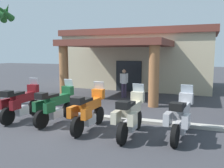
# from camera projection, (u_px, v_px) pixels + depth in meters

# --- Properties ---
(ground_plane) EXTENTS (80.00, 80.00, 0.00)m
(ground_plane) POSITION_uv_depth(u_px,v_px,m) (76.00, 122.00, 9.23)
(ground_plane) COLOR #38383D
(motel_building) EXTENTS (11.37, 10.33, 4.33)m
(motel_building) POSITION_uv_depth(u_px,v_px,m) (139.00, 58.00, 18.43)
(motel_building) COLOR beige
(motel_building) RESTS_ON ground_plane
(motorcycle_maroon) EXTENTS (0.70, 2.21, 1.61)m
(motorcycle_maroon) POSITION_uv_depth(u_px,v_px,m) (21.00, 103.00, 9.45)
(motorcycle_maroon) COLOR black
(motorcycle_maroon) RESTS_ON ground_plane
(motorcycle_green) EXTENTS (0.81, 2.21, 1.61)m
(motorcycle_green) POSITION_uv_depth(u_px,v_px,m) (55.00, 105.00, 9.00)
(motorcycle_green) COLOR black
(motorcycle_green) RESTS_ON ground_plane
(motorcycle_orange) EXTENTS (0.73, 2.21, 1.61)m
(motorcycle_orange) POSITION_uv_depth(u_px,v_px,m) (88.00, 110.00, 8.20)
(motorcycle_orange) COLOR black
(motorcycle_orange) RESTS_ON ground_plane
(motorcycle_cream) EXTENTS (0.72, 2.21, 1.61)m
(motorcycle_cream) POSITION_uv_depth(u_px,v_px,m) (130.00, 115.00, 7.58)
(motorcycle_cream) COLOR black
(motorcycle_cream) RESTS_ON ground_plane
(motorcycle_silver) EXTENTS (0.80, 2.21, 1.61)m
(motorcycle_silver) POSITION_uv_depth(u_px,v_px,m) (181.00, 117.00, 7.36)
(motorcycle_silver) COLOR black
(motorcycle_silver) RESTS_ON ground_plane
(pedestrian) EXTENTS (0.41, 0.40, 1.68)m
(pedestrian) POSITION_uv_depth(u_px,v_px,m) (124.00, 81.00, 14.13)
(pedestrian) COLOR #3F334C
(pedestrian) RESTS_ON ground_plane
(curb_strip) EXTENTS (9.67, 0.36, 0.12)m
(curb_strip) POSITION_uv_depth(u_px,v_px,m) (104.00, 117.00, 9.68)
(curb_strip) COLOR #ADA89E
(curb_strip) RESTS_ON ground_plane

